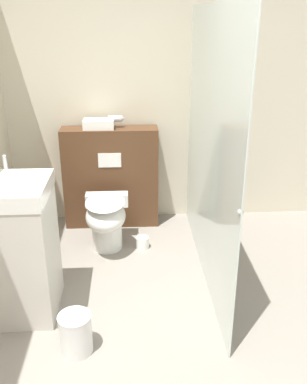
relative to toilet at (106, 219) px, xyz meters
name	(u,v)px	position (x,y,z in m)	size (l,w,h in m)	color
wall_back	(143,99)	(0.36, 0.75, 0.94)	(8.00, 0.06, 2.50)	beige
partition_panel	(111,177)	(0.03, 0.56, 0.19)	(0.94, 0.26, 1.01)	#51331E
shower_glass	(208,150)	(0.83, -0.35, 0.74)	(0.04, 2.14, 2.10)	silver
toilet	(106,219)	(0.00, 0.00, 0.00)	(0.40, 0.58, 0.51)	white
sink_vanity	(11,249)	(-0.62, -0.84, 0.19)	(0.60, 0.54, 1.14)	beige
hair_drier	(116,119)	(0.10, 0.58, 0.78)	(0.16, 0.07, 0.12)	#B7B7BC
folded_towel	(99,124)	(-0.07, 0.55, 0.74)	(0.29, 0.17, 0.09)	white
spare_toilet_roll	(143,243)	(0.33, 0.01, -0.26)	(0.12, 0.12, 0.11)	white
waste_bin	(76,333)	(-0.14, -1.29, -0.17)	(0.21, 0.21, 0.27)	silver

